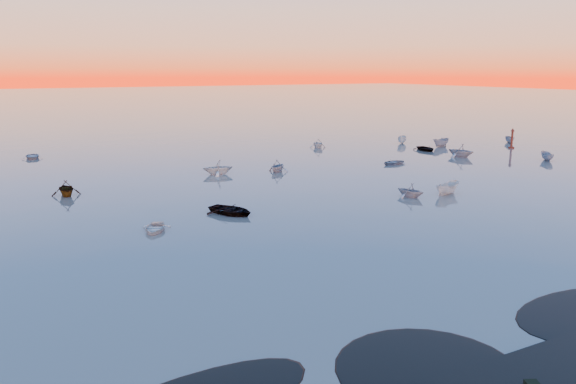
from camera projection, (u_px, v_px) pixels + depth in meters
ground at (144, 131)px, 118.80m from camera, size 600.00×600.00×0.00m
moored_fleet at (228, 164)px, 78.33m from camera, size 124.00×58.00×1.20m
boat_near_center at (447, 194)px, 59.42m from camera, size 2.48×3.97×1.28m
boat_near_right at (410, 197)px, 58.08m from camera, size 3.48×2.32×1.12m
channel_marker at (512, 140)px, 93.37m from camera, size 0.98×0.98×3.47m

